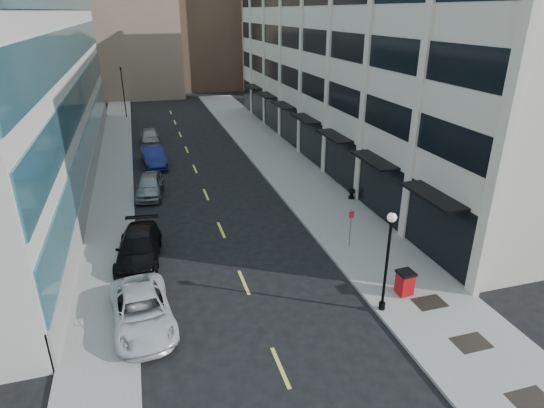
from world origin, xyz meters
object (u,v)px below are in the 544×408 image
car_silver_sedan (149,185)px  traffic_signal (121,70)px  lamppost (388,253)px  trash_bin (405,282)px  sign_post (351,223)px  urn_planter (352,192)px  car_white_van (142,311)px  car_grey_sedan (150,137)px  car_blue_sedan (154,156)px  car_black_pickup (139,248)px

car_silver_sedan → traffic_signal: bearing=101.4°
car_silver_sedan → lamppost: bearing=-53.8°
trash_bin → lamppost: bearing=-157.7°
sign_post → urn_planter: sign_post is taller
car_white_van → traffic_signal: bearing=86.0°
car_grey_sedan → trash_bin: 31.88m
lamppost → urn_planter: lamppost is taller
car_blue_sedan → sign_post: sign_post is taller
trash_bin → car_blue_sedan: bearing=109.8°
car_white_van → lamppost: (10.10, -2.00, 2.21)m
traffic_signal → car_black_pickup: traffic_signal is taller
car_black_pickup → car_grey_sedan: 23.46m
car_blue_sedan → car_white_van: bearing=-98.7°
car_black_pickup → lamppost: (10.10, -7.60, 2.16)m
car_white_van → trash_bin: 11.71m
traffic_signal → car_silver_sedan: traffic_signal is taller
car_white_van → car_blue_sedan: size_ratio=1.05×
car_grey_sedan → car_white_van: bearing=-92.6°
lamppost → car_grey_sedan: bearing=105.3°
car_silver_sedan → urn_planter: bearing=-12.2°
lamppost → sign_post: bearing=79.0°
car_silver_sedan → trash_bin: car_silver_sedan is taller
car_black_pickup → sign_post: (11.20, -1.95, 0.86)m
car_silver_sedan → car_grey_sedan: 14.02m
car_grey_sedan → sign_post: bearing=-68.7°
car_white_van → car_silver_sedan: bearing=81.4°
sign_post → car_grey_sedan: bearing=119.7°
car_blue_sedan → traffic_signal: bearing=92.0°
car_blue_sedan → lamppost: lamppost is taller
car_grey_sedan → trash_bin: size_ratio=3.80×
car_silver_sedan → trash_bin: bearing=-48.7°
car_grey_sedan → lamppost: (8.50, -31.00, 2.16)m
sign_post → traffic_signal: bearing=116.2°
car_white_van → urn_planter: (14.40, 10.07, -0.12)m
car_grey_sedan → car_silver_sedan: bearing=-92.2°
car_black_pickup → lamppost: 12.82m
car_white_van → lamppost: bearing=-16.2°
traffic_signal → sign_post: 40.36m
car_silver_sedan → urn_planter: (13.45, -4.93, -0.16)m
car_blue_sedan → car_grey_sedan: size_ratio=1.10×
lamppost → sign_post: 5.90m
car_blue_sedan → sign_post: bearing=-67.0°
car_white_van → car_blue_sedan: (1.60, 22.00, 0.09)m
car_black_pickup → car_blue_sedan: size_ratio=1.07×
traffic_signal → car_black_pickup: 36.74m
car_blue_sedan → lamppost: bearing=-75.1°
trash_bin → lamppost: 2.74m
traffic_signal → lamppost: size_ratio=1.47×
traffic_signal → trash_bin: size_ratio=5.88×
trash_bin → urn_planter: trash_bin is taller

